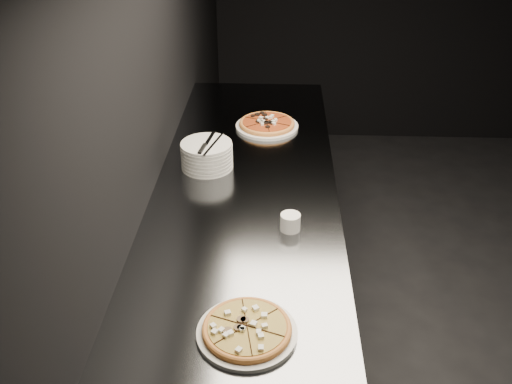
{
  "coord_description": "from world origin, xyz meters",
  "views": [
    {
      "loc": [
        -2.0,
        -1.97,
        2.09
      ],
      "look_at": [
        -2.08,
        -0.15,
        1.0
      ],
      "focal_mm": 40.0,
      "sensor_mm": 36.0,
      "label": 1
    }
  ],
  "objects_px": {
    "pizza_tomato": "(267,124)",
    "ramekin": "(290,222)",
    "pizza_mushroom": "(247,330)",
    "cutlery": "(208,144)",
    "counter": "(246,278)",
    "plate_stack": "(207,155)"
  },
  "relations": [
    {
      "from": "counter",
      "to": "pizza_mushroom",
      "type": "distance_m",
      "value": 0.93
    },
    {
      "from": "pizza_tomato",
      "to": "ramekin",
      "type": "xyz_separation_m",
      "value": [
        0.11,
        -0.88,
        0.01
      ]
    },
    {
      "from": "pizza_mushroom",
      "to": "ramekin",
      "type": "bearing_deg",
      "value": 76.56
    },
    {
      "from": "plate_stack",
      "to": "cutlery",
      "type": "relative_size",
      "value": 0.97
    },
    {
      "from": "plate_stack",
      "to": "ramekin",
      "type": "relative_size",
      "value": 3.03
    },
    {
      "from": "ramekin",
      "to": "cutlery",
      "type": "bearing_deg",
      "value": 127.99
    },
    {
      "from": "pizza_tomato",
      "to": "pizza_mushroom",
      "type": "bearing_deg",
      "value": -90.77
    },
    {
      "from": "pizza_tomato",
      "to": "plate_stack",
      "type": "height_order",
      "value": "plate_stack"
    },
    {
      "from": "pizza_mushroom",
      "to": "pizza_tomato",
      "type": "bearing_deg",
      "value": 89.23
    },
    {
      "from": "counter",
      "to": "pizza_mushroom",
      "type": "bearing_deg",
      "value": -86.21
    },
    {
      "from": "counter",
      "to": "cutlery",
      "type": "xyz_separation_m",
      "value": [
        -0.17,
        0.17,
        0.58
      ]
    },
    {
      "from": "counter",
      "to": "ramekin",
      "type": "distance_m",
      "value": 0.59
    },
    {
      "from": "pizza_tomato",
      "to": "ramekin",
      "type": "bearing_deg",
      "value": -83.03
    },
    {
      "from": "pizza_mushroom",
      "to": "plate_stack",
      "type": "distance_m",
      "value": 1.01
    },
    {
      "from": "pizza_mushroom",
      "to": "cutlery",
      "type": "xyz_separation_m",
      "value": [
        -0.22,
        0.97,
        0.1
      ]
    },
    {
      "from": "plate_stack",
      "to": "pizza_mushroom",
      "type": "bearing_deg",
      "value": -76.97
    },
    {
      "from": "plate_stack",
      "to": "pizza_tomato",
      "type": "bearing_deg",
      "value": 59.41
    },
    {
      "from": "pizza_tomato",
      "to": "counter",
      "type": "bearing_deg",
      "value": -96.82
    },
    {
      "from": "cutlery",
      "to": "ramekin",
      "type": "height_order",
      "value": "cutlery"
    },
    {
      "from": "ramekin",
      "to": "plate_stack",
      "type": "bearing_deg",
      "value": 127.66
    },
    {
      "from": "counter",
      "to": "cutlery",
      "type": "distance_m",
      "value": 0.62
    },
    {
      "from": "pizza_mushroom",
      "to": "pizza_tomato",
      "type": "xyz_separation_m",
      "value": [
        0.02,
        1.4,
        0.0
      ]
    }
  ]
}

